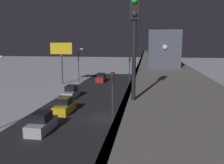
{
  "coord_description": "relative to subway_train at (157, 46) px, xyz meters",
  "views": [
    {
      "loc": [
        -4.83,
        26.52,
        8.9
      ],
      "look_at": [
        1.94,
        -19.27,
        1.16
      ],
      "focal_mm": 37.73,
      "sensor_mm": 36.0,
      "label": 1
    }
  ],
  "objects": [
    {
      "name": "ground_plane",
      "position": [
        6.4,
        13.26,
        -8.42
      ],
      "size": [
        240.0,
        240.0,
        0.0
      ],
      "primitive_type": "plane",
      "color": "silver"
    },
    {
      "name": "avenue_asphalt",
      "position": [
        10.56,
        13.26,
        -8.42
      ],
      "size": [
        11.0,
        80.72,
        0.01
      ],
      "primitive_type": "cube",
      "color": "#28282D",
      "rests_on": "ground_plane"
    },
    {
      "name": "elevated_railway",
      "position": [
        0.09,
        13.26,
        -2.66
      ],
      "size": [
        5.0,
        80.72,
        6.64
      ],
      "color": "gray",
      "rests_on": "ground_plane"
    },
    {
      "name": "subway_train",
      "position": [
        0.0,
        0.0,
        0.0
      ],
      "size": [
        2.94,
        36.87,
        3.4
      ],
      "color": "#4C5160",
      "rests_on": "elevated_railway"
    },
    {
      "name": "rail_signal",
      "position": [
        2.06,
        30.65,
        0.95
      ],
      "size": [
        0.36,
        0.41,
        4.0
      ],
      "color": "black",
      "rests_on": "elevated_railway"
    },
    {
      "name": "sedan_yellow",
      "position": [
        11.96,
        11.52,
        -7.63
      ],
      "size": [
        1.8,
        4.36,
        1.97
      ],
      "color": "gold",
      "rests_on": "ground_plane"
    },
    {
      "name": "sedan_red",
      "position": [
        11.96,
        -13.16,
        -7.63
      ],
      "size": [
        1.8,
        4.18,
        1.97
      ],
      "color": "#A51E1E",
      "rests_on": "ground_plane"
    },
    {
      "name": "sedan_silver",
      "position": [
        13.76,
        3.25,
        -7.63
      ],
      "size": [
        1.8,
        4.48,
        1.97
      ],
      "color": "#B2B2B7",
      "rests_on": "ground_plane"
    },
    {
      "name": "sedan_silver_2",
      "position": [
        11.96,
        18.26,
        -7.63
      ],
      "size": [
        1.8,
        4.23,
        1.97
      ],
      "color": "#B2B2B7",
      "rests_on": "ground_plane"
    },
    {
      "name": "traffic_light_near",
      "position": [
        4.46,
        19.92,
        -4.23
      ],
      "size": [
        0.32,
        0.44,
        6.4
      ],
      "color": "#2D2D2D",
      "rests_on": "ground_plane"
    },
    {
      "name": "traffic_light_mid",
      "position": [
        4.46,
        -0.29,
        -4.23
      ],
      "size": [
        0.32,
        0.44,
        6.4
      ],
      "color": "#2D2D2D",
      "rests_on": "ground_plane"
    },
    {
      "name": "traffic_light_far",
      "position": [
        4.46,
        -20.49,
        -4.23
      ],
      "size": [
        0.32,
        0.44,
        6.4
      ],
      "color": "#2D2D2D",
      "rests_on": "ground_plane"
    },
    {
      "name": "commercial_billboard",
      "position": [
        19.65,
        -8.64,
        -1.6
      ],
      "size": [
        4.8,
        0.36,
        8.9
      ],
      "color": "#4C4C51",
      "rests_on": "ground_plane"
    },
    {
      "name": "street_lamp_far",
      "position": [
        16.63,
        -11.74,
        -3.61
      ],
      "size": [
        1.35,
        0.44,
        7.65
      ],
      "color": "#38383D",
      "rests_on": "ground_plane"
    }
  ]
}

